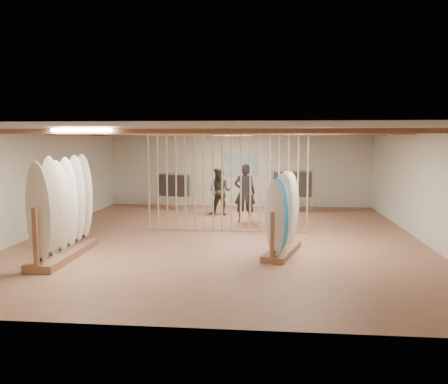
# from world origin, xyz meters

# --- Properties ---
(floor) EXTENTS (12.00, 12.00, 0.00)m
(floor) POSITION_xyz_m (0.00, 0.00, 0.00)
(floor) COLOR #99664A
(floor) RESTS_ON ground
(ceiling) EXTENTS (12.00, 12.00, 0.00)m
(ceiling) POSITION_xyz_m (0.00, 0.00, 2.80)
(ceiling) COLOR #989690
(ceiling) RESTS_ON ground
(wall_back) EXTENTS (12.00, 0.00, 12.00)m
(wall_back) POSITION_xyz_m (0.00, 6.00, 1.40)
(wall_back) COLOR beige
(wall_back) RESTS_ON ground
(wall_front) EXTENTS (12.00, 0.00, 12.00)m
(wall_front) POSITION_xyz_m (0.00, -6.00, 1.40)
(wall_front) COLOR beige
(wall_front) RESTS_ON ground
(wall_left) EXTENTS (0.00, 12.00, 12.00)m
(wall_left) POSITION_xyz_m (-5.00, 0.00, 1.40)
(wall_left) COLOR beige
(wall_left) RESTS_ON ground
(wall_right) EXTENTS (0.00, 12.00, 12.00)m
(wall_right) POSITION_xyz_m (5.00, 0.00, 1.40)
(wall_right) COLOR beige
(wall_right) RESTS_ON ground
(ceiling_slats) EXTENTS (9.50, 6.12, 0.10)m
(ceiling_slats) POSITION_xyz_m (0.00, 0.00, 2.72)
(ceiling_slats) COLOR #915E42
(ceiling_slats) RESTS_ON ground
(light_panels) EXTENTS (1.20, 0.35, 0.06)m
(light_panels) POSITION_xyz_m (0.00, 0.00, 2.74)
(light_panels) COLOR white
(light_panels) RESTS_ON ground
(bamboo_partition) EXTENTS (4.45, 0.05, 2.78)m
(bamboo_partition) POSITION_xyz_m (0.00, 0.80, 1.40)
(bamboo_partition) COLOR #A97D52
(bamboo_partition) RESTS_ON ground
(poster) EXTENTS (1.40, 0.03, 0.90)m
(poster) POSITION_xyz_m (0.00, 5.98, 1.60)
(poster) COLOR teal
(poster) RESTS_ON ground
(rack_left) EXTENTS (0.63, 2.66, 2.14)m
(rack_left) POSITION_xyz_m (-3.25, -2.44, 0.73)
(rack_left) COLOR #915E42
(rack_left) RESTS_ON floor
(rack_right) EXTENTS (0.95, 1.95, 1.79)m
(rack_right) POSITION_xyz_m (1.47, -1.66, 0.61)
(rack_right) COLOR #915E42
(rack_right) RESTS_ON floor
(clothing_rack_a) EXTENTS (1.21, 0.66, 1.35)m
(clothing_rack_a) POSITION_xyz_m (-2.34, 4.79, 0.88)
(clothing_rack_a) COLOR silver
(clothing_rack_a) RESTS_ON floor
(clothing_rack_b) EXTENTS (1.42, 0.42, 1.52)m
(clothing_rack_b) POSITION_xyz_m (1.96, 4.55, 0.99)
(clothing_rack_b) COLOR silver
(clothing_rack_b) RESTS_ON floor
(shopper_a) EXTENTS (0.78, 0.55, 2.06)m
(shopper_a) POSITION_xyz_m (0.40, 2.42, 1.03)
(shopper_a) COLOR #25232B
(shopper_a) RESTS_ON floor
(shopper_b) EXTENTS (1.04, 0.91, 1.85)m
(shopper_b) POSITION_xyz_m (-0.50, 3.62, 0.93)
(shopper_b) COLOR #333127
(shopper_b) RESTS_ON floor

